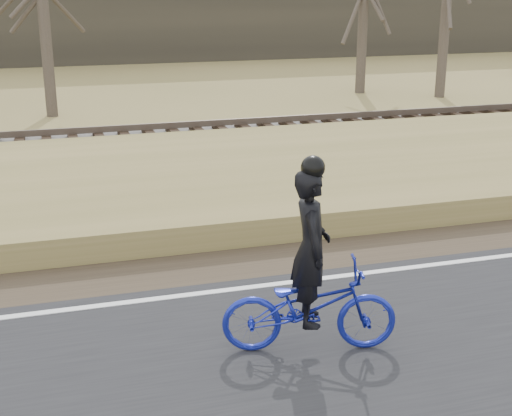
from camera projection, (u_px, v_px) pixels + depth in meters
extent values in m
plane|color=olive|center=(288.00, 293.00, 9.74)|extent=(120.00, 120.00, 0.00)
cube|color=black|center=(366.00, 387.00, 7.45)|extent=(120.00, 6.00, 0.06)
cube|color=silver|center=(283.00, 283.00, 9.90)|extent=(120.00, 0.12, 0.01)
cube|color=#473A2B|center=(262.00, 260.00, 10.82)|extent=(120.00, 1.60, 0.04)
cube|color=olive|center=(216.00, 193.00, 13.50)|extent=(120.00, 5.00, 0.44)
cube|color=slate|center=(179.00, 149.00, 16.96)|extent=(120.00, 3.00, 0.45)
cube|color=black|center=(178.00, 137.00, 16.87)|extent=(120.00, 2.40, 0.14)
cube|color=brown|center=(184.00, 137.00, 16.17)|extent=(120.00, 0.07, 0.15)
cube|color=brown|center=(173.00, 125.00, 17.48)|extent=(120.00, 0.07, 0.15)
cube|color=#383328|center=(96.00, 1.00, 36.18)|extent=(120.00, 4.00, 6.00)
imported|color=navy|center=(309.00, 307.00, 8.01)|extent=(2.08, 1.13, 1.03)
imported|color=black|center=(311.00, 248.00, 7.79)|extent=(0.56, 0.73, 1.77)
sphere|color=black|center=(313.00, 168.00, 7.51)|extent=(0.26, 0.26, 0.26)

